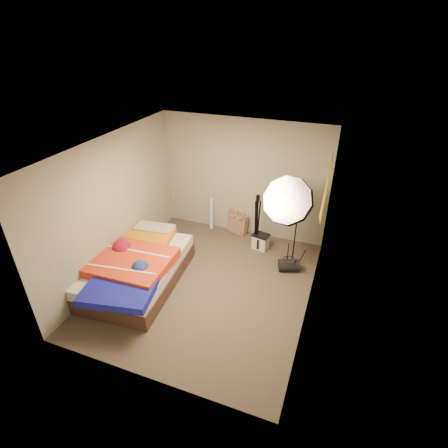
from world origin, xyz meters
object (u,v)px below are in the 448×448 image
at_px(duffel_bag, 289,265).
at_px(camera_case, 260,242).
at_px(tote_bag, 238,224).
at_px(camera_tripod, 257,218).
at_px(bed, 134,267).
at_px(wrapping_roll, 212,214).
at_px(photo_umbrella, 289,201).

bearing_deg(duffel_bag, camera_case, 122.79).
bearing_deg(tote_bag, camera_tripod, -19.32).
xyz_separation_m(bed, camera_tripod, (1.71, 1.81, 0.37)).
relative_size(tote_bag, wrapping_roll, 0.64).
height_order(wrapping_roll, duffel_bag, wrapping_roll).
xyz_separation_m(tote_bag, wrapping_roll, (-0.62, 0.00, 0.13)).
height_order(tote_bag, wrapping_roll, wrapping_roll).
xyz_separation_m(camera_case, photo_umbrella, (0.55, -0.37, 1.19)).
bearing_deg(camera_case, camera_tripod, -168.52).
height_order(camera_case, photo_umbrella, photo_umbrella).
bearing_deg(tote_bag, wrapping_roll, -160.73).
height_order(camera_case, camera_tripod, camera_tripod).
bearing_deg(photo_umbrella, camera_tripod, 150.24).
distance_m(tote_bag, wrapping_roll, 0.63).
relative_size(wrapping_roll, camera_tripod, 0.59).
relative_size(tote_bag, camera_tripod, 0.38).
bearing_deg(tote_bag, photo_umbrella, -14.75).
height_order(camera_case, duffel_bag, camera_case).
xyz_separation_m(tote_bag, camera_case, (0.64, -0.43, -0.07)).
bearing_deg(camera_case, bed, -123.18).
bearing_deg(tote_bag, camera_case, -14.72).
bearing_deg(tote_bag, duffel_bag, -16.57).
xyz_separation_m(wrapping_roll, duffel_bag, (1.96, -0.97, -0.24)).
xyz_separation_m(camera_case, camera_tripod, (-0.10, 0.00, 0.53)).
relative_size(camera_case, duffel_bag, 0.81).
distance_m(camera_case, bed, 2.57).
xyz_separation_m(tote_bag, bed, (-1.17, -2.24, 0.09)).
bearing_deg(bed, tote_bag, 62.44).
relative_size(duffel_bag, photo_umbrella, 0.20).
distance_m(wrapping_roll, camera_tripod, 1.28).
bearing_deg(camera_tripod, bed, -133.39).
relative_size(camera_case, photo_umbrella, 0.16).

